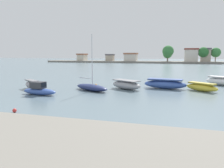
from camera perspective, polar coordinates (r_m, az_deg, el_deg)
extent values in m
ellipsoid|color=#9E9EA3|center=(28.98, -20.46, -0.28)|extent=(3.35, 2.67, 1.04)
cube|color=slate|center=(28.90, -20.52, 0.87)|extent=(2.70, 2.17, 0.13)
ellipsoid|color=#3856A8|center=(24.79, -18.64, -1.89)|extent=(4.18, 1.56, 0.72)
cube|color=#333338|center=(24.78, -18.99, -0.25)|extent=(1.58, 1.11, 0.70)
cube|color=black|center=(24.30, -17.61, -0.18)|extent=(0.15, 0.90, 0.49)
ellipsoid|color=navy|center=(26.32, -5.46, -0.91)|extent=(5.36, 3.91, 0.75)
cylinder|color=silver|center=(25.89, -5.31, 6.43)|extent=(0.10, 0.10, 5.98)
cylinder|color=#B7B7BC|center=(27.05, -7.06, 1.56)|extent=(2.04, 1.15, 0.08)
ellipsoid|color=#9E9EA3|center=(27.23, 3.77, -0.27)|extent=(4.67, 3.62, 1.06)
cube|color=slate|center=(27.15, 3.78, 0.94)|extent=(3.77, 2.95, 0.10)
ellipsoid|color=#3856A8|center=(28.49, 13.83, -0.09)|extent=(5.52, 2.33, 1.09)
cube|color=navy|center=(28.41, 13.87, 1.17)|extent=(4.43, 1.94, 0.17)
ellipsoid|color=yellow|center=(27.94, 22.63, -0.86)|extent=(3.88, 3.32, 0.87)
cube|color=#A8952A|center=(27.87, 22.69, 0.17)|extent=(3.13, 2.70, 0.15)
ellipsoid|color=white|center=(34.28, 27.27, 0.57)|extent=(4.89, 3.98, 1.08)
cube|color=#AFAFAF|center=(34.22, 27.33, 1.60)|extent=(3.95, 3.24, 0.16)
sphere|color=orange|center=(29.75, -4.25, -0.30)|extent=(0.32, 0.32, 0.32)
sphere|color=red|center=(18.07, -24.40, -6.40)|extent=(0.31, 0.31, 0.31)
cube|color=gray|center=(110.35, 7.34, 5.81)|extent=(99.71, 9.28, 0.92)
cube|color=beige|center=(119.75, -7.88, 6.92)|extent=(4.01, 5.69, 3.08)
cube|color=#995B42|center=(119.73, -7.90, 7.82)|extent=(4.41, 6.26, 0.70)
cube|color=#B2A38E|center=(114.88, -0.53, 6.89)|extent=(3.97, 3.66, 2.86)
cube|color=#565156|center=(114.87, -0.54, 7.78)|extent=(4.36, 4.02, 0.70)
cube|color=beige|center=(111.13, 5.01, 6.97)|extent=(6.09, 5.83, 3.42)
cube|color=#995B42|center=(111.12, 5.02, 8.03)|extent=(6.70, 6.41, 0.70)
cube|color=beige|center=(109.45, 20.21, 7.07)|extent=(5.80, 4.45, 5.56)
cube|color=brown|center=(109.48, 20.29, 8.70)|extent=(6.38, 4.90, 0.70)
cube|color=#B2A38E|center=(109.91, 23.54, 6.92)|extent=(4.11, 3.06, 5.64)
cube|color=#565156|center=(109.94, 23.64, 8.57)|extent=(4.52, 3.36, 0.70)
cylinder|color=brown|center=(110.90, 25.67, 5.98)|extent=(0.36, 0.36, 2.45)
sphere|color=#387A3D|center=(110.88, 25.77, 7.53)|extent=(4.46, 4.46, 4.46)
cylinder|color=brown|center=(108.78, 14.43, 6.33)|extent=(0.36, 0.36, 1.86)
sphere|color=#387A3D|center=(108.75, 14.48, 7.74)|extent=(4.37, 4.37, 4.37)
cylinder|color=brown|center=(108.81, 22.93, 6.10)|extent=(0.36, 0.36, 2.40)
sphere|color=#2D6B33|center=(108.79, 23.02, 7.73)|extent=(4.78, 4.78, 4.78)
cylinder|color=brown|center=(108.78, 14.55, 6.56)|extent=(0.36, 0.36, 2.77)
sphere|color=#387A3D|center=(108.77, 14.62, 8.42)|extent=(5.40, 5.40, 5.40)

